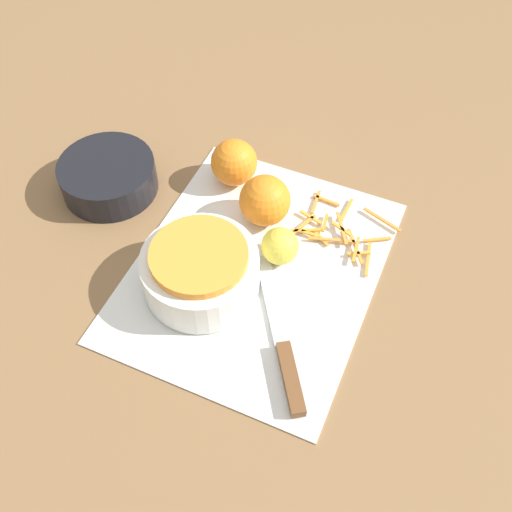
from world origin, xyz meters
TOP-DOWN VIEW (x-y plane):
  - ground_plane at (0.00, 0.00)m, footprint 4.00×4.00m
  - cutting_board at (0.00, 0.00)m, footprint 0.44×0.36m
  - bowl_speckled at (-0.06, 0.06)m, footprint 0.17×0.17m
  - bowl_dark at (0.06, 0.30)m, footprint 0.16×0.16m
  - knife at (-0.13, -0.10)m, footprint 0.23×0.16m
  - orange_left at (0.16, 0.11)m, footprint 0.08×0.08m
  - orange_right at (0.10, 0.03)m, footprint 0.08×0.08m
  - lemon at (0.03, -0.03)m, footprint 0.06×0.06m
  - peel_pile at (0.12, -0.09)m, footprint 0.14×0.18m

SIDE VIEW (x-z plane):
  - ground_plane at x=0.00m, z-range 0.00..0.00m
  - cutting_board at x=0.00m, z-range 0.00..0.01m
  - peel_pile at x=0.12m, z-range 0.01..0.01m
  - knife at x=-0.13m, z-range 0.00..0.02m
  - bowl_dark at x=0.06m, z-range 0.00..0.06m
  - lemon at x=0.03m, z-range 0.01..0.06m
  - bowl_speckled at x=-0.06m, z-range 0.00..0.08m
  - orange_left at x=0.16m, z-range 0.01..0.08m
  - orange_right at x=0.10m, z-range 0.01..0.09m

